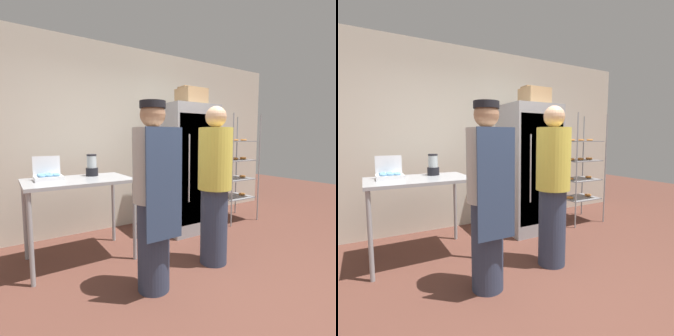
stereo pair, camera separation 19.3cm
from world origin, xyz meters
TOP-DOWN VIEW (x-y plane):
  - ground_plane at (0.00, 0.00)m, footprint 14.00×14.00m
  - back_wall at (0.00, 2.23)m, footprint 6.40×0.12m
  - refrigerator at (0.75, 1.50)m, footprint 0.78×0.73m
  - baking_rack at (1.74, 1.44)m, footprint 0.65×0.52m
  - prep_counter at (-0.88, 1.31)m, footprint 1.14×0.75m
  - donut_box at (-1.18, 1.37)m, footprint 0.29×0.22m
  - blender_pitcher at (-0.68, 1.49)m, footprint 0.15×0.15m
  - cardboard_storage_box at (0.84, 1.49)m, footprint 0.38×0.35m
  - person_baker at (-0.48, 0.32)m, footprint 0.36×0.38m
  - person_customer at (0.35, 0.42)m, footprint 0.37×0.37m

SIDE VIEW (x-z plane):
  - ground_plane at x=0.00m, z-range 0.00..0.00m
  - prep_counter at x=-0.88m, z-range 0.36..1.30m
  - person_customer at x=0.35m, z-range 0.02..1.75m
  - baking_rack at x=1.74m, z-range 0.00..1.78m
  - person_baker at x=-0.48m, z-range 0.04..1.74m
  - refrigerator at x=0.75m, z-range 0.00..1.88m
  - donut_box at x=-1.18m, z-range 0.85..1.11m
  - blender_pitcher at x=-0.68m, z-range 0.92..1.18m
  - back_wall at x=0.00m, z-range 0.00..2.79m
  - cardboard_storage_box at x=0.84m, z-range 1.87..2.14m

